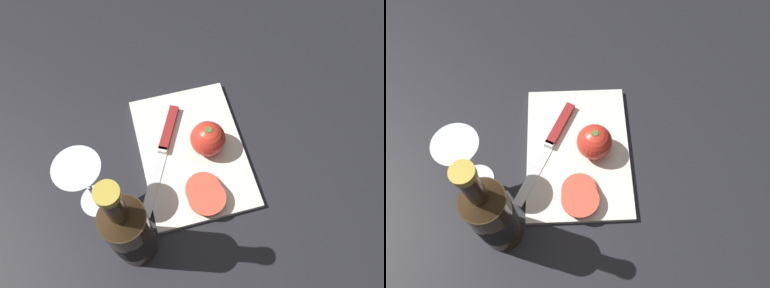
# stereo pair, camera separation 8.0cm
# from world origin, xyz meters

# --- Properties ---
(ground_plane) EXTENTS (3.00, 3.00, 0.00)m
(ground_plane) POSITION_xyz_m (0.00, 0.00, 0.00)
(ground_plane) COLOR black
(cutting_board) EXTENTS (0.32, 0.22, 0.01)m
(cutting_board) POSITION_xyz_m (0.04, -0.00, 0.01)
(cutting_board) COLOR silver
(cutting_board) RESTS_ON ground_plane
(wine_bottle) EXTENTS (0.08, 0.08, 0.31)m
(wine_bottle) POSITION_xyz_m (-0.13, 0.16, 0.11)
(wine_bottle) COLOR #332314
(wine_bottle) RESTS_ON ground_plane
(wine_glass) EXTENTS (0.09, 0.09, 0.17)m
(wine_glass) POSITION_xyz_m (-0.01, 0.22, 0.12)
(wine_glass) COLOR silver
(wine_glass) RESTS_ON ground_plane
(whole_tomato) EXTENTS (0.08, 0.08, 0.08)m
(whole_tomato) POSITION_xyz_m (0.04, -0.04, 0.05)
(whole_tomato) COLOR red
(whole_tomato) RESTS_ON cutting_board
(knife) EXTENTS (0.25, 0.14, 0.01)m
(knife) POSITION_xyz_m (0.08, 0.05, 0.02)
(knife) COLOR silver
(knife) RESTS_ON cutting_board
(tomato_slice_stack_near) EXTENTS (0.10, 0.08, 0.02)m
(tomato_slice_stack_near) POSITION_xyz_m (-0.07, 0.00, 0.03)
(tomato_slice_stack_near) COLOR #DB4C38
(tomato_slice_stack_near) RESTS_ON cutting_board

